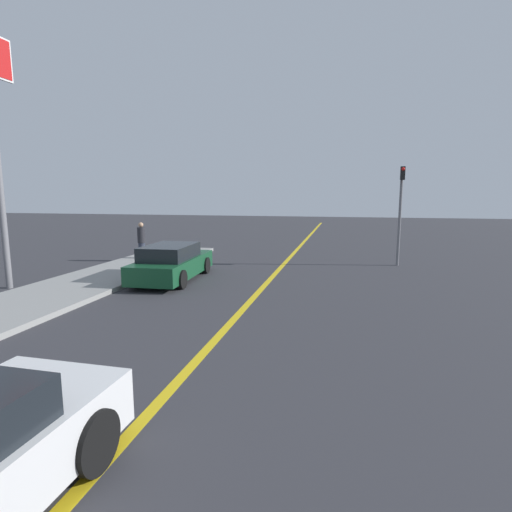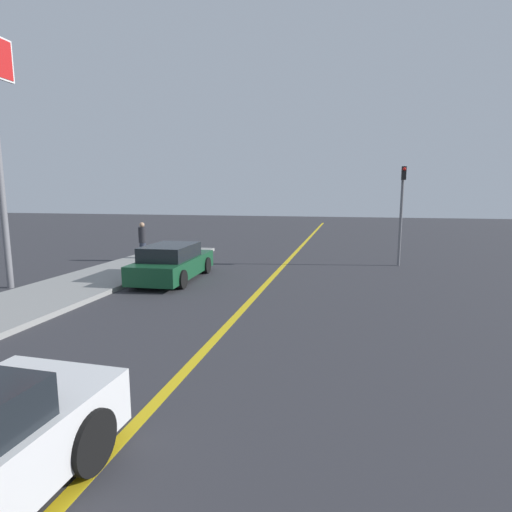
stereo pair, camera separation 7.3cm
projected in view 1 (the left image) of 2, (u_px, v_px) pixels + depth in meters
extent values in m
cube|color=gold|center=(268.00, 282.00, 14.04)|extent=(0.20, 60.00, 0.01)
cylinder|color=black|center=(94.00, 442.00, 4.39)|extent=(0.23, 0.71, 0.71)
cube|color=#144728|center=(173.00, 266.00, 14.36)|extent=(1.89, 4.35, 0.63)
cube|color=black|center=(170.00, 252.00, 14.07)|extent=(1.60, 2.42, 0.49)
cylinder|color=black|center=(166.00, 264.00, 15.81)|extent=(0.25, 0.63, 0.62)
cylinder|color=black|center=(205.00, 265.00, 15.53)|extent=(0.25, 0.63, 0.62)
cylinder|color=black|center=(135.00, 278.00, 13.24)|extent=(0.25, 0.63, 0.62)
cylinder|color=black|center=(181.00, 279.00, 12.96)|extent=(0.25, 0.63, 0.62)
cylinder|color=#282D3D|center=(142.00, 250.00, 18.31)|extent=(0.30, 0.30, 0.71)
cylinder|color=#232328|center=(141.00, 235.00, 18.20)|extent=(0.35, 0.35, 0.71)
sphere|color=tan|center=(141.00, 225.00, 18.13)|extent=(0.23, 0.23, 0.23)
cylinder|color=slate|center=(400.00, 217.00, 16.96)|extent=(0.12, 0.12, 4.19)
cube|color=black|center=(403.00, 173.00, 16.51)|extent=(0.18, 0.18, 0.55)
sphere|color=red|center=(403.00, 169.00, 16.39)|extent=(0.14, 0.14, 0.14)
cylinder|color=slate|center=(0.00, 185.00, 12.59)|extent=(0.20, 0.20, 6.66)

